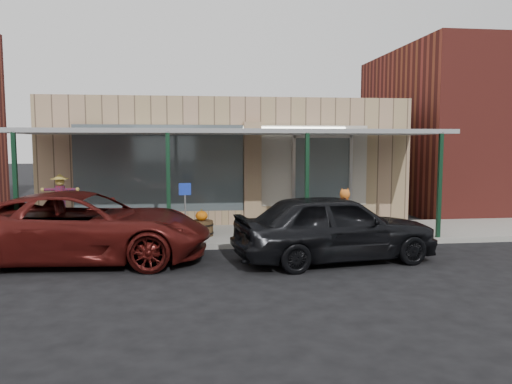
{
  "coord_description": "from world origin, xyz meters",
  "views": [
    {
      "loc": [
        -1.17,
        -10.66,
        2.73
      ],
      "look_at": [
        0.5,
        2.6,
        1.42
      ],
      "focal_mm": 35.0,
      "sensor_mm": 36.0,
      "label": 1
    }
  ],
  "objects": [
    {
      "name": "ground",
      "position": [
        0.0,
        0.0,
        0.0
      ],
      "size": [
        120.0,
        120.0,
        0.0
      ],
      "primitive_type": "plane",
      "color": "black",
      "rests_on": "ground"
    },
    {
      "name": "car_maroon",
      "position": [
        -3.69,
        1.1,
        0.81
      ],
      "size": [
        5.98,
        3.05,
        1.62
      ],
      "primitive_type": "imported",
      "rotation": [
        0.0,
        0.0,
        1.51
      ],
      "color": "#4B110F",
      "rests_on": "ground"
    },
    {
      "name": "parked_sedan",
      "position": [
        2.06,
        0.39,
        0.8
      ],
      "size": [
        4.92,
        2.59,
        1.63
      ],
      "rotation": [
        0.0,
        0.0,
        1.73
      ],
      "color": "black",
      "rests_on": "ground"
    },
    {
      "name": "handicap_sign",
      "position": [
        -1.39,
        2.6,
        1.13
      ],
      "size": [
        0.32,
        0.05,
        1.53
      ],
      "rotation": [
        0.0,
        0.0,
        0.09
      ],
      "color": "gray",
      "rests_on": "sidewalk"
    },
    {
      "name": "barrel_pumpkin",
      "position": [
        -0.95,
        3.18,
        0.42
      ],
      "size": [
        0.81,
        0.81,
        0.75
      ],
      "rotation": [
        0.0,
        0.0,
        -0.34
      ],
      "color": "#47341C",
      "rests_on": "sidewalk"
    },
    {
      "name": "sidewalk",
      "position": [
        0.0,
        3.6,
        0.07
      ],
      "size": [
        40.0,
        3.2,
        0.15
      ],
      "primitive_type": "cube",
      "color": "gray",
      "rests_on": "ground"
    },
    {
      "name": "awning",
      "position": [
        0.0,
        3.56,
        3.01
      ],
      "size": [
        12.0,
        3.0,
        3.04
      ],
      "color": "gray",
      "rests_on": "ground"
    },
    {
      "name": "storefront",
      "position": [
        -0.0,
        8.16,
        2.09
      ],
      "size": [
        12.0,
        6.25,
        4.2
      ],
      "color": "#98765D",
      "rests_on": "ground"
    },
    {
      "name": "barrel_scarecrow",
      "position": [
        -4.88,
        3.8,
        0.73
      ],
      "size": [
        1.03,
        0.84,
        1.73
      ],
      "rotation": [
        0.0,
        0.0,
        -0.31
      ],
      "color": "#47341C",
      "rests_on": "sidewalk"
    },
    {
      "name": "block_buildings_near",
      "position": [
        2.01,
        9.2,
        3.77
      ],
      "size": [
        61.0,
        8.0,
        8.0
      ],
      "color": "maroon",
      "rests_on": "ground"
    }
  ]
}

